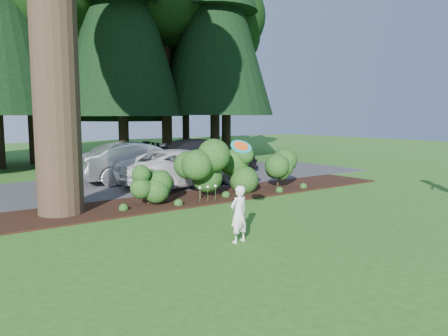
% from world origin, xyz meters
% --- Properties ---
extents(ground, '(80.00, 80.00, 0.00)m').
position_xyz_m(ground, '(0.00, 0.00, 0.00)').
color(ground, '#2A5B1A').
rests_on(ground, ground).
extents(mulch_bed, '(16.00, 2.50, 0.05)m').
position_xyz_m(mulch_bed, '(0.00, 3.25, 0.03)').
color(mulch_bed, black).
rests_on(mulch_bed, ground).
extents(driveway, '(22.00, 6.00, 0.03)m').
position_xyz_m(driveway, '(0.00, 7.50, 0.01)').
color(driveway, '#38383A').
rests_on(driveway, ground).
extents(shrub_row, '(6.53, 1.60, 1.61)m').
position_xyz_m(shrub_row, '(0.77, 3.14, 0.81)').
color(shrub_row, '#113913').
rests_on(shrub_row, ground).
extents(lily_cluster, '(0.69, 0.09, 0.57)m').
position_xyz_m(lily_cluster, '(-0.30, 2.40, 0.50)').
color(lily_cluster, '#113913').
rests_on(lily_cluster, ground).
extents(car_silver_wagon, '(5.16, 2.17, 1.66)m').
position_xyz_m(car_silver_wagon, '(-0.12, 7.73, 0.86)').
color(car_silver_wagon, silver).
rests_on(car_silver_wagon, driveway).
extents(car_white_suv, '(5.53, 3.17, 1.45)m').
position_xyz_m(car_white_suv, '(0.78, 5.72, 0.76)').
color(car_white_suv, silver).
rests_on(car_white_suv, driveway).
extents(car_dark_suv, '(5.78, 2.56, 1.65)m').
position_xyz_m(car_dark_suv, '(3.72, 8.65, 0.85)').
color(car_dark_suv, black).
rests_on(car_dark_suv, driveway).
extents(child, '(0.50, 0.36, 1.27)m').
position_xyz_m(child, '(-2.20, -1.65, 0.63)').
color(child, white).
rests_on(child, ground).
extents(frisbee, '(0.52, 0.43, 0.34)m').
position_xyz_m(frisbee, '(-1.86, -1.29, 2.09)').
color(frisbee, teal).
rests_on(frisbee, ground).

